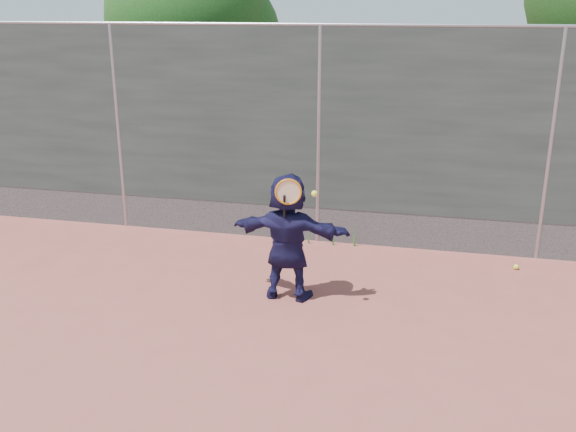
# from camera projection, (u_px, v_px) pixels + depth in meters

# --- Properties ---
(ground) EXTENTS (80.00, 80.00, 0.00)m
(ground) POSITION_uv_depth(u_px,v_px,m) (250.00, 367.00, 6.05)
(ground) COLOR #9E4C42
(ground) RESTS_ON ground
(player) EXTENTS (1.40, 0.50, 1.49)m
(player) POSITION_uv_depth(u_px,v_px,m) (288.00, 237.00, 7.27)
(player) COLOR #18163D
(player) RESTS_ON ground
(ball_ground) EXTENTS (0.07, 0.07, 0.07)m
(ball_ground) POSITION_uv_depth(u_px,v_px,m) (516.00, 267.00, 8.26)
(ball_ground) COLOR #EAF235
(ball_ground) RESTS_ON ground
(fence) EXTENTS (20.00, 0.06, 3.03)m
(fence) POSITION_uv_depth(u_px,v_px,m) (319.00, 132.00, 8.79)
(fence) COLOR #38423D
(fence) RESTS_ON ground
(swing_action) EXTENTS (0.48, 0.21, 0.51)m
(swing_action) POSITION_uv_depth(u_px,v_px,m) (291.00, 193.00, 6.89)
(swing_action) COLOR orange
(swing_action) RESTS_ON ground
(tree_left) EXTENTS (3.15, 3.00, 4.53)m
(tree_left) POSITION_uv_depth(u_px,v_px,m) (197.00, 22.00, 11.79)
(tree_left) COLOR #382314
(tree_left) RESTS_ON ground
(weed_clump) EXTENTS (0.68, 0.07, 0.30)m
(weed_clump) POSITION_uv_depth(u_px,v_px,m) (336.00, 236.00, 9.07)
(weed_clump) COLOR #387226
(weed_clump) RESTS_ON ground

